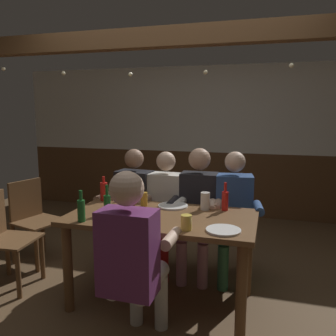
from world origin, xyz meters
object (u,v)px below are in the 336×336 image
(person_4, at_px, (133,254))
(plate_0, at_px, (223,230))
(person_1, at_px, (163,207))
(pint_glass_0, at_px, (131,208))
(bottle_2, at_px, (81,210))
(pint_glass_3, at_px, (186,222))
(person_2, at_px, (198,206))
(table_candle, at_px, (120,197))
(chair_empty_near_left, at_px, (3,237))
(dining_table, at_px, (161,230))
(person_3, at_px, (234,211))
(pint_glass_2, at_px, (144,199))
(plate_1, at_px, (173,206))
(person_0, at_px, (132,203))
(bottle_0, at_px, (104,191))
(pint_glass_4, at_px, (205,201))
(chair_empty_near_right, at_px, (34,218))
(pint_glass_1, at_px, (130,197))
(bottle_3, at_px, (107,203))
(bottle_1, at_px, (225,200))

(person_4, relative_size, plate_0, 5.01)
(person_1, distance_m, pint_glass_0, 0.72)
(bottle_2, distance_m, pint_glass_3, 0.83)
(person_2, xyz_separation_m, table_candle, (-0.69, -0.31, 0.12))
(chair_empty_near_left, bearing_deg, pint_glass_3, 79.73)
(bottle_2, bearing_deg, dining_table, 31.46)
(person_3, bearing_deg, pint_glass_2, 20.84)
(plate_1, bearing_deg, person_0, 146.31)
(person_4, distance_m, chair_empty_near_left, 1.61)
(dining_table, bearing_deg, bottle_0, 155.34)
(chair_empty_near_left, relative_size, plate_1, 3.27)
(person_4, bearing_deg, plate_1, 89.60)
(person_0, relative_size, pint_glass_0, 10.58)
(pint_glass_0, distance_m, pint_glass_4, 0.65)
(chair_empty_near_right, distance_m, chair_empty_near_left, 0.58)
(person_1, height_order, pint_glass_2, person_1)
(person_2, xyz_separation_m, plate_0, (0.37, -0.89, 0.09))
(person_4, xyz_separation_m, bottle_2, (-0.55, 0.30, 0.18))
(chair_empty_near_right, relative_size, pint_glass_0, 7.53)
(person_3, height_order, pint_glass_3, person_3)
(pint_glass_1, bearing_deg, person_0, 110.90)
(plate_0, relative_size, bottle_2, 1.02)
(chair_empty_near_right, relative_size, table_candle, 11.00)
(chair_empty_near_left, distance_m, pint_glass_0, 1.31)
(person_0, distance_m, pint_glass_4, 0.94)
(dining_table, distance_m, person_4, 0.64)
(person_4, distance_m, pint_glass_0, 0.64)
(person_3, relative_size, pint_glass_0, 10.64)
(bottle_0, bearing_deg, pint_glass_0, -40.87)
(person_1, xyz_separation_m, pint_glass_0, (-0.07, -0.70, 0.17))
(bottle_3, bearing_deg, bottle_1, 22.36)
(bottle_0, height_order, pint_glass_1, bottle_0)
(pint_glass_0, xyz_separation_m, pint_glass_3, (0.53, -0.24, -0.00))
(person_1, distance_m, pint_glass_3, 1.05)
(person_2, distance_m, chair_empty_near_right, 1.80)
(person_2, relative_size, chair_empty_near_right, 1.44)
(person_1, bearing_deg, plate_0, 132.29)
(dining_table, distance_m, plate_0, 0.61)
(table_candle, bearing_deg, bottle_0, -173.73)
(pint_glass_2, relative_size, pint_glass_3, 1.14)
(dining_table, height_order, pint_glass_0, pint_glass_0)
(person_2, xyz_separation_m, bottle_1, (0.31, -0.35, 0.17))
(person_2, bearing_deg, pint_glass_2, 43.72)
(table_candle, distance_m, plate_0, 1.21)
(bottle_3, bearing_deg, person_3, 36.97)
(person_3, height_order, person_4, person_4)
(person_4, distance_m, pint_glass_4, 0.97)
(bottle_1, relative_size, pint_glass_1, 2.10)
(chair_empty_near_left, bearing_deg, bottle_2, 72.84)
(person_2, bearing_deg, chair_empty_near_right, 3.86)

